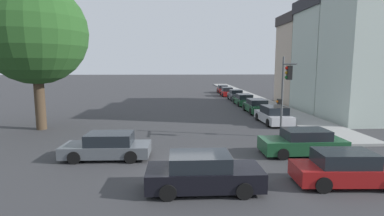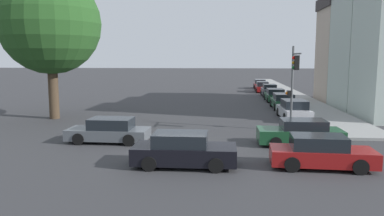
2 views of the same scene
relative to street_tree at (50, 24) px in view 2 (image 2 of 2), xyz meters
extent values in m
plane|color=#333335|center=(11.09, -9.94, -7.30)|extent=(300.00, 300.00, 0.00)
cube|color=gray|center=(21.84, 23.74, -7.22)|extent=(3.43, 60.00, 0.17)
cube|color=#ADBCB2|center=(27.55, 7.83, -1.99)|extent=(7.40, 6.35, 10.62)
cube|color=#BCA893|center=(27.68, 13.90, -2.33)|extent=(7.64, 5.61, 9.95)
cube|color=#383333|center=(27.68, 13.90, 3.25)|extent=(7.95, 5.83, 1.20)
cylinder|color=#423323|center=(0.00, 0.00, -5.08)|extent=(0.76, 0.76, 4.46)
sphere|color=#234C1E|center=(0.00, 0.00, 0.03)|extent=(7.67, 7.67, 7.67)
cylinder|color=#515456|center=(17.70, -3.50, -4.55)|extent=(0.14, 0.14, 5.51)
cylinder|color=#515456|center=(17.74, -4.51, -2.29)|extent=(0.18, 2.02, 0.10)
cube|color=black|center=(17.74, -4.51, -2.84)|extent=(0.31, 0.31, 0.90)
sphere|color=red|center=(17.55, -4.52, -2.54)|extent=(0.20, 0.20, 0.20)
sphere|color=#99660F|center=(17.55, -4.52, -2.84)|extent=(0.20, 0.20, 0.20)
sphere|color=#0F511E|center=(17.55, -4.52, -3.14)|extent=(0.20, 0.20, 0.20)
cube|color=black|center=(17.52, -3.51, -4.83)|extent=(0.23, 0.36, 0.35)
sphere|color=orange|center=(17.38, -3.52, -4.83)|extent=(0.18, 0.18, 0.18)
cube|color=black|center=(11.56, -12.12, -6.75)|extent=(4.56, 1.92, 0.75)
cube|color=black|center=(11.38, -12.12, -6.09)|extent=(2.37, 1.68, 0.57)
cylinder|color=black|center=(12.98, -11.24, -6.98)|extent=(0.65, 0.22, 0.65)
cylinder|color=black|center=(12.97, -13.02, -6.98)|extent=(0.65, 0.22, 0.65)
cylinder|color=black|center=(10.16, -11.22, -6.98)|extent=(0.65, 0.22, 0.65)
cylinder|color=black|center=(10.15, -13.01, -6.98)|extent=(0.65, 0.22, 0.65)
cube|color=#4C5156|center=(6.75, -7.75, -6.82)|extent=(4.60, 1.94, 0.60)
cube|color=black|center=(6.94, -7.75, -6.22)|extent=(2.41, 1.68, 0.60)
cylinder|color=black|center=(5.32, -8.60, -6.97)|extent=(0.66, 0.23, 0.66)
cylinder|color=black|center=(5.35, -6.85, -6.97)|extent=(0.66, 0.23, 0.66)
cylinder|color=black|center=(8.16, -8.65, -6.97)|extent=(0.66, 0.23, 0.66)
cylinder|color=black|center=(8.19, -6.90, -6.97)|extent=(0.66, 0.23, 0.66)
cube|color=maroon|center=(17.57, -11.90, -6.79)|extent=(4.49, 1.96, 0.67)
cube|color=black|center=(17.39, -11.89, -6.16)|extent=(2.37, 1.65, 0.58)
cylinder|color=black|center=(18.97, -11.15, -6.97)|extent=(0.67, 0.25, 0.66)
cylinder|color=black|center=(18.89, -12.79, -6.97)|extent=(0.67, 0.25, 0.66)
cylinder|color=black|center=(16.24, -11.02, -6.97)|extent=(0.67, 0.25, 0.66)
cylinder|color=black|center=(16.16, -12.66, -6.97)|extent=(0.67, 0.25, 0.66)
cube|color=#194728|center=(17.45, -7.62, -6.77)|extent=(4.56, 1.93, 0.73)
cube|color=black|center=(17.63, -7.61, -6.14)|extent=(2.38, 1.68, 0.52)
cylinder|color=black|center=(16.06, -8.52, -6.99)|extent=(0.63, 0.23, 0.63)
cylinder|color=black|center=(16.04, -6.75, -6.99)|extent=(0.63, 0.23, 0.63)
cylinder|color=black|center=(18.87, -8.48, -6.99)|extent=(0.63, 0.23, 0.63)
cylinder|color=black|center=(18.85, -6.71, -6.99)|extent=(0.63, 0.23, 0.63)
cube|color=#B7B7BC|center=(18.78, 1.39, -6.77)|extent=(2.09, 4.79, 0.69)
cube|color=black|center=(18.78, 1.20, -6.11)|extent=(1.78, 2.51, 0.64)
cylinder|color=black|center=(17.81, 2.83, -6.97)|extent=(0.24, 0.68, 0.68)
cylinder|color=black|center=(19.65, 2.89, -6.97)|extent=(0.24, 0.68, 0.68)
cylinder|color=black|center=(17.91, -0.10, -6.97)|extent=(0.24, 0.68, 0.68)
cylinder|color=black|center=(19.74, -0.05, -6.97)|extent=(0.24, 0.68, 0.68)
cube|color=#194728|center=(18.88, 7.27, -6.77)|extent=(1.95, 4.80, 0.70)
cube|color=black|center=(18.88, 7.08, -6.14)|extent=(1.70, 2.50, 0.56)
cylinder|color=black|center=(17.99, 8.76, -6.96)|extent=(0.22, 0.69, 0.68)
cylinder|color=black|center=(19.79, 8.75, -6.96)|extent=(0.22, 0.69, 0.68)
cylinder|color=black|center=(17.97, 5.79, -6.96)|extent=(0.22, 0.69, 0.68)
cylinder|color=black|center=(19.77, 5.78, -6.96)|extent=(0.22, 0.69, 0.68)
cube|color=#194728|center=(18.94, 13.35, -6.81)|extent=(1.92, 4.59, 0.65)
cube|color=black|center=(18.94, 13.16, -6.19)|extent=(1.68, 2.39, 0.58)
cylinder|color=black|center=(18.04, 14.76, -6.99)|extent=(0.22, 0.63, 0.63)
cylinder|color=black|center=(19.84, 14.77, -6.99)|extent=(0.22, 0.63, 0.63)
cylinder|color=black|center=(18.05, 11.92, -6.99)|extent=(0.22, 0.63, 0.63)
cylinder|color=black|center=(19.85, 11.93, -6.99)|extent=(0.22, 0.63, 0.63)
cube|color=#4C5156|center=(18.97, 18.67, -6.73)|extent=(1.75, 3.93, 0.80)
cube|color=black|center=(18.97, 18.52, -6.06)|extent=(1.53, 2.05, 0.54)
cylinder|color=black|center=(18.16, 19.89, -6.98)|extent=(0.22, 0.65, 0.64)
cylinder|color=black|center=(19.78, 19.89, -6.98)|extent=(0.22, 0.65, 0.64)
cylinder|color=black|center=(18.16, 17.45, -6.98)|extent=(0.22, 0.65, 0.64)
cylinder|color=black|center=(19.79, 17.46, -6.98)|extent=(0.22, 0.65, 0.64)
cube|color=maroon|center=(18.70, 24.55, -6.81)|extent=(1.82, 4.70, 0.66)
cube|color=black|center=(18.70, 24.36, -6.16)|extent=(1.57, 2.45, 0.63)
cylinder|color=black|center=(17.93, 26.01, -7.00)|extent=(0.23, 0.61, 0.60)
cylinder|color=black|center=(19.54, 25.97, -7.00)|extent=(0.23, 0.61, 0.60)
cylinder|color=black|center=(17.87, 23.12, -7.00)|extent=(0.23, 0.61, 0.60)
cylinder|color=black|center=(19.48, 23.09, -7.00)|extent=(0.23, 0.61, 0.60)
cube|color=maroon|center=(18.94, 30.36, -6.82)|extent=(1.86, 4.25, 0.63)
cube|color=black|center=(18.94, 30.19, -6.20)|extent=(1.59, 2.23, 0.61)
cylinder|color=black|center=(18.17, 31.68, -6.99)|extent=(0.24, 0.63, 0.62)
cylinder|color=black|center=(19.79, 31.63, -6.99)|extent=(0.24, 0.63, 0.62)
cylinder|color=black|center=(18.09, 29.08, -6.99)|extent=(0.24, 0.63, 0.62)
cylinder|color=black|center=(19.71, 29.03, -6.99)|extent=(0.24, 0.63, 0.62)
camera|label=1|loc=(10.47, -23.44, -2.38)|focal=28.00mm
camera|label=2|loc=(13.22, -28.18, -2.52)|focal=35.00mm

